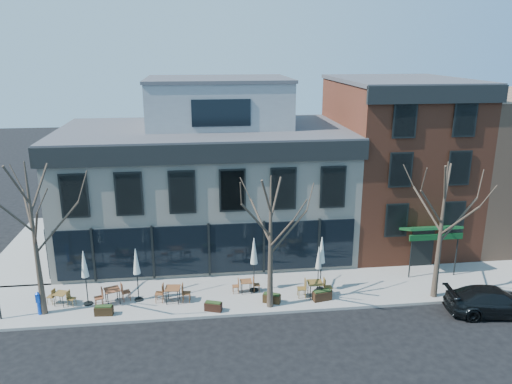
{
  "coord_description": "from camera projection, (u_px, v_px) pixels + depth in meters",
  "views": [
    {
      "loc": [
        -0.56,
        -26.93,
        13.23
      ],
      "look_at": [
        2.99,
        2.0,
        4.65
      ],
      "focal_mm": 35.0,
      "sensor_mm": 36.0,
      "label": 1
    }
  ],
  "objects": [
    {
      "name": "sidewalk_front",
      "position": [
        270.0,
        291.0,
        27.76
      ],
      "size": [
        33.5,
        4.7,
        0.15
      ],
      "primitive_type": "cube",
      "color": "gray",
      "rests_on": "ground"
    },
    {
      "name": "cafe_set_2",
      "position": [
        173.0,
        293.0,
        26.35
      ],
      "size": [
        1.94,
        0.85,
        1.01
      ],
      "color": "brown",
      "rests_on": "sidewalk_front"
    },
    {
      "name": "umbrella_3",
      "position": [
        319.0,
        260.0,
        27.07
      ],
      "size": [
        0.43,
        0.43,
        2.66
      ],
      "color": "black",
      "rests_on": "sidewalk_front"
    },
    {
      "name": "tree_corner",
      "position": [
        35.0,
        238.0,
        24.2
      ],
      "size": [
        3.93,
        3.98,
        7.92
      ],
      "color": "#382B21",
      "rests_on": "sidewalk_front"
    },
    {
      "name": "call_box",
      "position": [
        39.0,
        302.0,
        25.07
      ],
      "size": [
        0.25,
        0.25,
        1.27
      ],
      "color": "#0E3DB9",
      "rests_on": "sidewalk_front"
    },
    {
      "name": "cafe_set_0",
      "position": [
        61.0,
        297.0,
        26.08
      ],
      "size": [
        1.62,
        0.88,
        0.83
      ],
      "color": "brown",
      "rests_on": "sidewalk_front"
    },
    {
      "name": "umbrella_1",
      "position": [
        136.0,
        264.0,
        26.07
      ],
      "size": [
        0.47,
        0.47,
        2.96
      ],
      "color": "black",
      "rests_on": "sidewalk_front"
    },
    {
      "name": "tree_mid",
      "position": [
        271.0,
        241.0,
        25.01
      ],
      "size": [
        3.5,
        3.55,
        7.04
      ],
      "color": "#382B21",
      "rests_on": "sidewalk_front"
    },
    {
      "name": "parked_sedan",
      "position": [
        494.0,
        301.0,
        25.4
      ],
      "size": [
        5.07,
        2.57,
        1.41
      ],
      "primitive_type": "imported",
      "rotation": [
        0.0,
        0.0,
        1.44
      ],
      "color": "black",
      "rests_on": "ground"
    },
    {
      "name": "tree_right",
      "position": [
        441.0,
        229.0,
        26.0
      ],
      "size": [
        3.72,
        3.77,
        7.48
      ],
      "color": "#382B21",
      "rests_on": "sidewalk_front"
    },
    {
      "name": "planter_3",
      "position": [
        322.0,
        295.0,
        26.59
      ],
      "size": [
        1.06,
        0.58,
        0.56
      ],
      "color": "#311D10",
      "rests_on": "sidewalk_front"
    },
    {
      "name": "planter_1",
      "position": [
        213.0,
        306.0,
        25.53
      ],
      "size": [
        0.95,
        0.63,
        0.5
      ],
      "color": "black",
      "rests_on": "sidewalk_front"
    },
    {
      "name": "corner_building",
      "position": [
        207.0,
        179.0,
        32.95
      ],
      "size": [
        18.39,
        10.39,
        11.1
      ],
      "color": "beige",
      "rests_on": "ground"
    },
    {
      "name": "planter_2",
      "position": [
        272.0,
        298.0,
        26.35
      ],
      "size": [
        0.99,
        0.69,
        0.52
      ],
      "color": "#312210",
      "rests_on": "sidewalk_front"
    },
    {
      "name": "umbrella_4",
      "position": [
        322.0,
        253.0,
        27.14
      ],
      "size": [
        0.51,
        0.51,
        3.16
      ],
      "color": "black",
      "rests_on": "sidewalk_front"
    },
    {
      "name": "sidewalk_side",
      "position": [
        41.0,
        247.0,
        33.82
      ],
      "size": [
        4.5,
        12.0,
        0.15
      ],
      "primitive_type": "cube",
      "color": "gray",
      "rests_on": "ground"
    },
    {
      "name": "cafe_set_1",
      "position": [
        112.0,
        294.0,
        26.2
      ],
      "size": [
        1.93,
        1.09,
        0.99
      ],
      "color": "brown",
      "rests_on": "sidewalk_front"
    },
    {
      "name": "umbrella_0",
      "position": [
        84.0,
        267.0,
        25.65
      ],
      "size": [
        0.48,
        0.48,
        3.01
      ],
      "color": "black",
      "rests_on": "sidewalk_front"
    },
    {
      "name": "umbrella_2",
      "position": [
        254.0,
        254.0,
        27.07
      ],
      "size": [
        0.5,
        0.5,
        3.13
      ],
      "color": "black",
      "rests_on": "sidewalk_front"
    },
    {
      "name": "planter_0",
      "position": [
        104.0,
        310.0,
        25.13
      ],
      "size": [
        0.94,
        0.43,
        0.51
      ],
      "color": "black",
      "rests_on": "sidewalk_front"
    },
    {
      "name": "ground",
      "position": [
        210.0,
        279.0,
        29.45
      ],
      "size": [
        120.0,
        120.0,
        0.0
      ],
      "primitive_type": "plane",
      "color": "black",
      "rests_on": "ground"
    },
    {
      "name": "cafe_set_3",
      "position": [
        246.0,
        285.0,
        27.41
      ],
      "size": [
        1.56,
        0.64,
        0.82
      ],
      "color": "brown",
      "rests_on": "sidewalk_front"
    },
    {
      "name": "red_brick_building",
      "position": [
        396.0,
        161.0,
        34.12
      ],
      "size": [
        8.2,
        11.78,
        11.18
      ],
      "color": "brown",
      "rests_on": "ground"
    },
    {
      "name": "cafe_set_4",
      "position": [
        315.0,
        287.0,
        26.92
      ],
      "size": [
        1.94,
        0.79,
        1.02
      ],
      "color": "brown",
      "rests_on": "sidewalk_front"
    }
  ]
}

